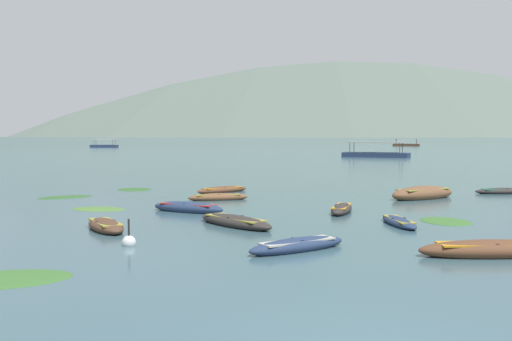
# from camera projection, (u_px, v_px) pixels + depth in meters

# --- Properties ---
(ground_plane) EXTENTS (6000.00, 6000.00, 0.00)m
(ground_plane) POSITION_uv_depth(u_px,v_px,m) (282.00, 136.00, 1503.95)
(ground_plane) COLOR #385660
(mountain_1) EXTENTS (1042.61, 1042.61, 306.52)m
(mountain_1) POSITION_uv_depth(u_px,v_px,m) (46.00, 89.00, 1849.15)
(mountain_1) COLOR #4C5B56
(mountain_1) RESTS_ON ground
(mountain_2) EXTENTS (1860.61, 1860.61, 505.67)m
(mountain_2) POSITION_uv_depth(u_px,v_px,m) (315.00, 51.00, 1674.52)
(mountain_2) COLOR #56665B
(mountain_2) RESTS_ON ground
(rowboat_0) EXTENTS (1.22, 3.16, 0.36)m
(rowboat_0) POSITION_uv_depth(u_px,v_px,m) (399.00, 222.00, 21.76)
(rowboat_0) COLOR navy
(rowboat_0) RESTS_ON ground
(rowboat_1) EXTENTS (4.35, 1.44, 0.58)m
(rowboat_1) POSITION_uv_depth(u_px,v_px,m) (492.00, 250.00, 16.16)
(rowboat_1) COLOR brown
(rowboat_1) RESTS_ON ground
(rowboat_4) EXTENTS (3.23, 3.08, 0.46)m
(rowboat_4) POSITION_uv_depth(u_px,v_px,m) (222.00, 190.00, 34.19)
(rowboat_4) COLOR brown
(rowboat_4) RESTS_ON ground
(rowboat_6) EXTENTS (3.31, 1.67, 0.46)m
(rowboat_6) POSITION_uv_depth(u_px,v_px,m) (218.00, 197.00, 30.08)
(rowboat_6) COLOR brown
(rowboat_6) RESTS_ON ground
(rowboat_7) EXTENTS (4.45, 3.69, 0.86)m
(rowboat_7) POSITION_uv_depth(u_px,v_px,m) (423.00, 194.00, 30.81)
(rowboat_7) COLOR brown
(rowboat_7) RESTS_ON ground
(rowboat_8) EXTENTS (3.67, 1.31, 0.42)m
(rowboat_8) POSITION_uv_depth(u_px,v_px,m) (505.00, 191.00, 33.47)
(rowboat_8) COLOR #2D2826
(rowboat_8) RESTS_ON ground
(rowboat_9) EXTENTS (3.70, 2.37, 0.57)m
(rowboat_9) POSITION_uv_depth(u_px,v_px,m) (188.00, 208.00, 25.48)
(rowboat_9) COLOR navy
(rowboat_9) RESTS_ON ground
(rowboat_10) EXTENTS (2.46, 3.08, 0.49)m
(rowboat_10) POSITION_uv_depth(u_px,v_px,m) (106.00, 226.00, 20.58)
(rowboat_10) COLOR #4C3323
(rowboat_10) RESTS_ON ground
(rowboat_11) EXTENTS (3.53, 3.62, 0.50)m
(rowboat_11) POSITION_uv_depth(u_px,v_px,m) (235.00, 222.00, 21.56)
(rowboat_11) COLOR #2D2826
(rowboat_11) RESTS_ON ground
(rowboat_12) EXTENTS (1.56, 3.17, 0.47)m
(rowboat_12) POSITION_uv_depth(u_px,v_px,m) (342.00, 209.00, 25.28)
(rowboat_12) COLOR #2D2826
(rowboat_12) RESTS_ON ground
(rowboat_13) EXTENTS (3.28, 2.72, 0.47)m
(rowboat_13) POSITION_uv_depth(u_px,v_px,m) (298.00, 245.00, 16.94)
(rowboat_13) COLOR navy
(rowboat_13) RESTS_ON ground
(ferry_0) EXTENTS (8.51, 4.69, 2.54)m
(ferry_0) POSITION_uv_depth(u_px,v_px,m) (406.00, 145.00, 177.75)
(ferry_0) COLOR #4C3323
(ferry_0) RESTS_ON ground
(ferry_1) EXTENTS (10.73, 6.98, 2.54)m
(ferry_1) POSITION_uv_depth(u_px,v_px,m) (376.00, 154.00, 88.59)
(ferry_1) COLOR navy
(ferry_1) RESTS_ON ground
(ferry_2) EXTENTS (7.52, 3.17, 2.54)m
(ferry_2) POSITION_uv_depth(u_px,v_px,m) (104.00, 146.00, 158.51)
(ferry_2) COLOR navy
(ferry_2) RESTS_ON ground
(mooring_buoy) EXTENTS (0.44, 0.44, 0.96)m
(mooring_buoy) POSITION_uv_depth(u_px,v_px,m) (129.00, 242.00, 17.72)
(mooring_buoy) COLOR silver
(mooring_buoy) RESTS_ON ground
(weed_patch_1) EXTENTS (3.67, 2.81, 0.14)m
(weed_patch_1) POSITION_uv_depth(u_px,v_px,m) (2.00, 280.00, 13.51)
(weed_patch_1) COLOR #38662D
(weed_patch_1) RESTS_ON ground
(weed_patch_2) EXTENTS (3.30, 2.96, 0.14)m
(weed_patch_2) POSITION_uv_depth(u_px,v_px,m) (65.00, 197.00, 31.41)
(weed_patch_2) COLOR #2D5628
(weed_patch_2) RESTS_ON ground
(weed_patch_3) EXTENTS (2.86, 2.08, 0.14)m
(weed_patch_3) POSITION_uv_depth(u_px,v_px,m) (99.00, 209.00, 26.34)
(weed_patch_3) COLOR #477033
(weed_patch_3) RESTS_ON ground
(weed_patch_4) EXTENTS (3.04, 3.05, 0.14)m
(weed_patch_4) POSITION_uv_depth(u_px,v_px,m) (134.00, 190.00, 35.82)
(weed_patch_4) COLOR #2D5628
(weed_patch_4) RESTS_ON ground
(weed_patch_5) EXTENTS (2.31, 2.72, 0.14)m
(weed_patch_5) POSITION_uv_depth(u_px,v_px,m) (446.00, 221.00, 22.61)
(weed_patch_5) COLOR #38662D
(weed_patch_5) RESTS_ON ground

